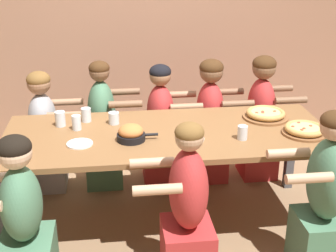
% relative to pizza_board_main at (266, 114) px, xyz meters
% --- Properties ---
extents(ground_plane, '(18.00, 18.00, 0.00)m').
position_rel_pizza_board_main_xyz_m(ground_plane, '(-0.81, -0.19, -0.81)').
color(ground_plane, '#896B4C').
rests_on(ground_plane, ground).
extents(dining_table, '(2.41, 0.98, 0.78)m').
position_rel_pizza_board_main_xyz_m(dining_table, '(-0.81, -0.19, -0.10)').
color(dining_table, brown).
rests_on(dining_table, ground).
extents(pizza_board_main, '(0.36, 0.36, 0.06)m').
position_rel_pizza_board_main_xyz_m(pizza_board_main, '(0.00, 0.00, 0.00)').
color(pizza_board_main, brown).
rests_on(pizza_board_main, dining_table).
extents(pizza_board_second, '(0.33, 0.33, 0.06)m').
position_rel_pizza_board_main_xyz_m(pizza_board_second, '(0.18, -0.35, 0.00)').
color(pizza_board_second, brown).
rests_on(pizza_board_second, dining_table).
extents(skillet_bowl, '(0.29, 0.20, 0.12)m').
position_rel_pizza_board_main_xyz_m(skillet_bowl, '(-1.08, -0.31, 0.02)').
color(skillet_bowl, black).
rests_on(skillet_bowl, dining_table).
extents(empty_plate_a, '(0.18, 0.18, 0.02)m').
position_rel_pizza_board_main_xyz_m(empty_plate_a, '(-0.66, -0.35, -0.03)').
color(empty_plate_a, white).
rests_on(empty_plate_a, dining_table).
extents(empty_plate_b, '(0.18, 0.18, 0.02)m').
position_rel_pizza_board_main_xyz_m(empty_plate_b, '(-1.44, -0.34, -0.03)').
color(empty_plate_b, white).
rests_on(empty_plate_b, dining_table).
extents(cocktail_glass_blue, '(0.08, 0.08, 0.12)m').
position_rel_pizza_board_main_xyz_m(cocktail_glass_blue, '(-1.20, 0.03, 0.01)').
color(cocktail_glass_blue, silver).
rests_on(cocktail_glass_blue, dining_table).
extents(drinking_glass_a, '(0.08, 0.08, 0.11)m').
position_rel_pizza_board_main_xyz_m(drinking_glass_a, '(-1.60, 0.03, 0.02)').
color(drinking_glass_a, silver).
rests_on(drinking_glass_a, dining_table).
extents(drinking_glass_b, '(0.07, 0.07, 0.11)m').
position_rel_pizza_board_main_xyz_m(drinking_glass_b, '(-1.48, -0.06, 0.02)').
color(drinking_glass_b, silver).
rests_on(drinking_glass_b, dining_table).
extents(drinking_glass_c, '(0.07, 0.07, 0.14)m').
position_rel_pizza_board_main_xyz_m(drinking_glass_c, '(-1.82, -0.58, 0.03)').
color(drinking_glass_c, silver).
rests_on(drinking_glass_c, dining_table).
extents(drinking_glass_d, '(0.07, 0.07, 0.10)m').
position_rel_pizza_board_main_xyz_m(drinking_glass_d, '(-0.30, -0.38, 0.01)').
color(drinking_glass_d, silver).
rests_on(drinking_glass_d, dining_table).
extents(drinking_glass_e, '(0.08, 0.08, 0.11)m').
position_rel_pizza_board_main_xyz_m(drinking_glass_e, '(-1.41, 0.11, 0.02)').
color(drinking_glass_e, silver).
rests_on(drinking_glass_e, dining_table).
extents(diner_far_midright, '(0.51, 0.40, 1.14)m').
position_rel_pizza_board_main_xyz_m(diner_far_midright, '(-0.33, 0.52, -0.28)').
color(diner_far_midright, '#B22D2D').
rests_on(diner_far_midright, ground).
extents(diner_near_right, '(0.51, 0.40, 1.16)m').
position_rel_pizza_board_main_xyz_m(diner_near_right, '(0.11, -0.91, -0.28)').
color(diner_near_right, '#477556').
rests_on(diner_near_right, ground).
extents(diner_near_center, '(0.51, 0.40, 1.13)m').
position_rel_pizza_board_main_xyz_m(diner_near_center, '(-0.77, -0.91, -0.30)').
color(diner_near_center, '#B22D2D').
rests_on(diner_near_center, ground).
extents(diner_far_center, '(0.51, 0.40, 1.11)m').
position_rel_pizza_board_main_xyz_m(diner_far_center, '(-0.78, 0.52, -0.30)').
color(diner_far_center, '#B22D2D').
rests_on(diner_far_center, ground).
extents(diner_far_midleft, '(0.51, 0.40, 1.15)m').
position_rel_pizza_board_main_xyz_m(diner_far_midleft, '(-1.30, 0.52, -0.29)').
color(diner_far_midleft, '#477556').
rests_on(diner_far_midleft, ground).
extents(diner_far_right, '(0.51, 0.40, 1.16)m').
position_rel_pizza_board_main_xyz_m(diner_far_right, '(0.14, 0.52, -0.27)').
color(diner_far_right, '#B22D2D').
rests_on(diner_far_right, ground).
extents(diner_near_left, '(0.51, 0.40, 1.10)m').
position_rel_pizza_board_main_xyz_m(diner_near_left, '(-1.76, -0.91, -0.30)').
color(diner_near_left, '#477556').
rests_on(diner_near_left, ground).
extents(diner_far_left, '(0.51, 0.40, 1.08)m').
position_rel_pizza_board_main_xyz_m(diner_far_left, '(-1.81, 0.52, -0.31)').
color(diner_far_left, '#99999E').
rests_on(diner_far_left, ground).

